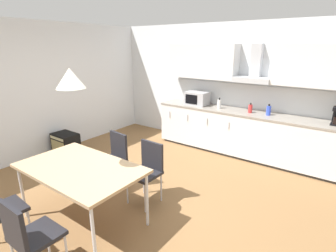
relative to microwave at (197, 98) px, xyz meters
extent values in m
cube|color=brown|center=(0.45, -2.57, -1.06)|extent=(7.95, 8.68, 0.02)
cube|color=silver|center=(0.45, 0.37, 0.26)|extent=(6.36, 0.10, 2.61)
cube|color=silver|center=(-2.25, -2.57, 0.26)|extent=(0.10, 6.94, 2.61)
cube|color=#333333|center=(1.14, 0.00, -1.02)|extent=(3.61, 0.59, 0.05)
cube|color=silver|center=(1.14, 0.00, -0.58)|extent=(3.76, 0.64, 0.83)
cube|color=gray|center=(1.14, 0.00, -0.16)|extent=(3.78, 0.66, 0.03)
cube|color=silver|center=(-0.50, -0.33, -0.38)|extent=(0.01, 0.01, 0.14)
cube|color=silver|center=(-0.03, -0.33, -0.38)|extent=(0.01, 0.01, 0.14)
cube|color=silver|center=(0.44, -0.33, -0.38)|extent=(0.01, 0.01, 0.14)
cube|color=silver|center=(0.91, -0.33, -0.38)|extent=(0.01, 0.01, 0.14)
cube|color=silver|center=(1.14, 0.31, 0.10)|extent=(3.76, 0.02, 0.49)
cube|color=silver|center=(0.03, 0.15, 0.78)|extent=(1.52, 0.34, 0.72)
cube|color=silver|center=(2.26, 0.15, 0.78)|extent=(1.52, 0.34, 0.72)
cube|color=#B7BABF|center=(1.14, 0.13, 0.48)|extent=(0.71, 0.40, 0.10)
cube|color=#B7BABF|center=(1.14, 0.24, 0.81)|extent=(0.20, 0.16, 0.67)
cube|color=#ADADB2|center=(0.00, 0.00, 0.00)|extent=(0.48, 0.34, 0.28)
cube|color=black|center=(-0.04, -0.17, 0.00)|extent=(0.29, 0.01, 0.20)
cube|color=black|center=(2.63, 0.00, -0.13)|extent=(0.18, 0.18, 0.02)
cylinder|color=white|center=(0.56, -0.04, -0.05)|extent=(0.08, 0.08, 0.18)
cylinder|color=black|center=(0.56, -0.04, 0.06)|extent=(0.03, 0.03, 0.04)
cylinder|color=blue|center=(1.54, -0.01, -0.05)|extent=(0.08, 0.08, 0.17)
cylinder|color=black|center=(1.54, -0.01, 0.05)|extent=(0.03, 0.03, 0.04)
cylinder|color=red|center=(1.20, -0.02, -0.06)|extent=(0.08, 0.08, 0.16)
cylinder|color=black|center=(1.20, -0.02, 0.03)|extent=(0.03, 0.03, 0.03)
cube|color=tan|center=(0.26, -3.25, -0.30)|extent=(1.53, 0.93, 0.04)
cylinder|color=silver|center=(-0.44, -3.65, -0.68)|extent=(0.04, 0.04, 0.72)
cylinder|color=silver|center=(0.97, -3.65, -0.68)|extent=(0.04, 0.04, 0.72)
cylinder|color=silver|center=(-0.44, -2.84, -0.68)|extent=(0.04, 0.04, 0.72)
cylinder|color=silver|center=(0.97, -2.84, -0.68)|extent=(0.04, 0.04, 0.72)
cube|color=black|center=(-0.08, -2.48, -0.60)|extent=(0.44, 0.44, 0.04)
cube|color=black|center=(-0.06, -2.30, -0.38)|extent=(0.38, 0.08, 0.40)
cylinder|color=silver|center=(0.07, -2.67, -0.83)|extent=(0.02, 0.02, 0.43)
cylinder|color=silver|center=(-0.27, -2.63, -0.83)|extent=(0.02, 0.02, 0.43)
cylinder|color=silver|center=(0.11, -2.33, -0.83)|extent=(0.02, 0.02, 0.43)
cylinder|color=silver|center=(-0.23, -2.30, -0.83)|extent=(0.02, 0.02, 0.43)
cube|color=black|center=(0.61, -2.48, -0.60)|extent=(0.41, 0.41, 0.04)
cube|color=black|center=(0.61, -2.30, -0.38)|extent=(0.38, 0.05, 0.40)
cylinder|color=silver|center=(0.77, -2.66, -0.83)|extent=(0.02, 0.02, 0.43)
cylinder|color=silver|center=(0.43, -2.65, -0.83)|extent=(0.02, 0.02, 0.43)
cylinder|color=silver|center=(0.78, -2.32, -0.83)|extent=(0.02, 0.02, 0.43)
cylinder|color=silver|center=(0.44, -2.31, -0.83)|extent=(0.02, 0.02, 0.43)
cube|color=black|center=(-0.08, -4.01, -0.60)|extent=(0.43, 0.43, 0.04)
cylinder|color=silver|center=(-0.24, -3.83, -0.83)|extent=(0.02, 0.02, 0.43)
cylinder|color=silver|center=(0.10, -3.85, -0.83)|extent=(0.02, 0.02, 0.43)
cube|color=black|center=(0.61, -4.01, -0.60)|extent=(0.40, 0.40, 0.04)
cube|color=black|center=(0.61, -4.19, -0.38)|extent=(0.38, 0.04, 0.40)
cylinder|color=silver|center=(0.43, -3.84, -0.83)|extent=(0.02, 0.02, 0.43)
cylinder|color=silver|center=(0.77, -3.84, -0.83)|extent=(0.02, 0.02, 0.43)
cube|color=black|center=(-1.85, -2.11, -0.83)|extent=(0.52, 0.36, 0.44)
cube|color=tan|center=(-1.85, -2.29, -0.86)|extent=(0.44, 0.01, 0.29)
cube|color=beige|center=(-1.85, -2.29, -0.66)|extent=(0.44, 0.01, 0.05)
cone|color=silver|center=(0.26, -3.25, 0.77)|extent=(0.32, 0.32, 0.22)
camera|label=1|loc=(2.80, -4.94, 1.12)|focal=28.00mm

